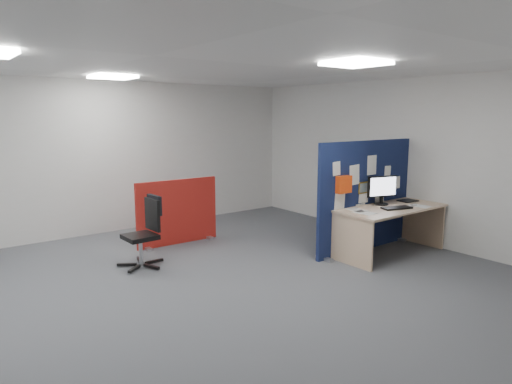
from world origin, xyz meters
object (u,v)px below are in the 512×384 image
main_desk (388,218)px  monitor_main (382,189)px  office_chair (146,227)px  navy_divider (365,196)px  red_divider (178,213)px

main_desk → monitor_main: bearing=78.4°
office_chair → main_desk: bearing=-30.5°
monitor_main → office_chair: (-3.18, 1.54, -0.43)m
navy_divider → office_chair: (-3.03, 1.34, -0.31)m
red_divider → office_chair: bearing=-138.4°
main_desk → red_divider: bearing=133.1°
monitor_main → red_divider: (-2.31, 2.28, -0.46)m
navy_divider → main_desk: navy_divider is taller
navy_divider → main_desk: size_ratio=1.15×
red_divider → office_chair: (-0.87, -0.74, 0.03)m
red_divider → monitor_main: bearing=-43.2°
monitor_main → office_chair: monitor_main is taller
navy_divider → office_chair: navy_divider is taller
navy_divider → office_chair: size_ratio=2.13×
navy_divider → office_chair: bearing=156.1°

